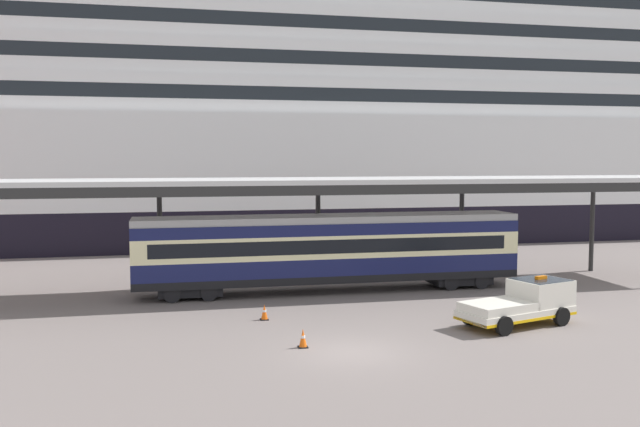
% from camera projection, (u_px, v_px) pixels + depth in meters
% --- Properties ---
extents(ground_plane, '(400.00, 400.00, 0.00)m').
position_uv_depth(ground_plane, '(352.00, 352.00, 25.22)').
color(ground_plane, slate).
extents(cruise_ship, '(172.00, 30.29, 39.68)m').
position_uv_depth(cruise_ship, '(248.00, 92.00, 66.21)').
color(cruise_ship, black).
rests_on(cruise_ship, ground).
extents(platform_canopy, '(44.36, 5.67, 6.06)m').
position_uv_depth(platform_canopy, '(328.00, 183.00, 36.60)').
color(platform_canopy, silver).
rests_on(platform_canopy, ground).
extents(train_carriage, '(20.50, 2.81, 4.11)m').
position_uv_depth(train_carriage, '(330.00, 249.00, 36.48)').
color(train_carriage, black).
rests_on(train_carriage, ground).
extents(service_truck, '(5.56, 3.45, 2.02)m').
position_uv_depth(service_truck, '(525.00, 301.00, 29.42)').
color(service_truck, silver).
rests_on(service_truck, ground).
extents(traffic_cone_near, '(0.36, 0.36, 0.70)m').
position_uv_depth(traffic_cone_near, '(264.00, 312.00, 30.22)').
color(traffic_cone_near, black).
rests_on(traffic_cone_near, ground).
extents(traffic_cone_mid, '(0.36, 0.36, 0.72)m').
position_uv_depth(traffic_cone_mid, '(303.00, 338.00, 25.82)').
color(traffic_cone_mid, black).
rests_on(traffic_cone_mid, ground).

